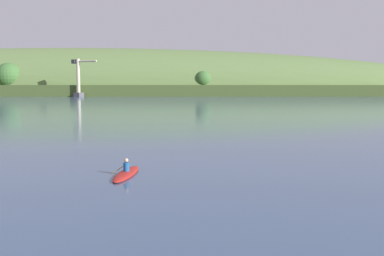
% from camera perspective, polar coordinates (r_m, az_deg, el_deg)
% --- Properties ---
extents(far_shoreline_hill, '(616.10, 97.55, 51.94)m').
position_cam_1_polar(far_shoreline_hill, '(249.01, -14.53, 4.27)').
color(far_shoreline_hill, '#3C4E24').
rests_on(far_shoreline_hill, ground).
extents(dockside_crane, '(12.70, 7.97, 17.52)m').
position_cam_1_polar(dockside_crane, '(208.09, -14.65, 6.32)').
color(dockside_crane, '#4C4C51').
rests_on(dockside_crane, ground).
extents(canoe_with_paddler, '(1.76, 4.43, 1.02)m').
position_cam_1_polar(canoe_with_paddler, '(23.65, -8.61, -5.92)').
color(canoe_with_paddler, maroon).
rests_on(canoe_with_paddler, ground).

